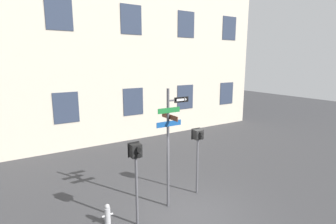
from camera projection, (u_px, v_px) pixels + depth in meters
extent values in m
plane|color=#38383A|center=(191.00, 215.00, 8.58)|extent=(60.00, 60.00, 0.00)
cube|color=beige|center=(96.00, 17.00, 14.61)|extent=(24.00, 0.60, 14.70)
cube|color=#2D384C|center=(66.00, 108.00, 14.24)|extent=(1.34, 0.03, 1.69)
cube|color=#2D384C|center=(133.00, 102.00, 16.34)|extent=(1.34, 0.03, 1.69)
cube|color=#2D384C|center=(185.00, 97.00, 18.43)|extent=(1.34, 0.03, 1.69)
cube|color=#2D384C|center=(227.00, 93.00, 20.53)|extent=(1.34, 0.03, 1.69)
cube|color=#2D384C|center=(59.00, 13.00, 13.30)|extent=(1.34, 0.03, 1.69)
cube|color=#2D384C|center=(131.00, 19.00, 15.39)|extent=(1.34, 0.03, 1.69)
cube|color=#2D384C|center=(186.00, 24.00, 17.49)|extent=(1.34, 0.03, 1.69)
cube|color=#2D384C|center=(229.00, 28.00, 19.58)|extent=(1.34, 0.03, 1.69)
cylinder|color=#4C4C51|center=(168.00, 150.00, 8.72)|extent=(0.09, 0.09, 4.10)
cube|color=#4C4C51|center=(175.00, 100.00, 8.54)|extent=(0.52, 0.05, 0.05)
cube|color=#196B2D|center=(169.00, 110.00, 8.41)|extent=(0.83, 0.02, 0.17)
cube|color=brown|center=(170.00, 117.00, 8.53)|extent=(0.02, 0.94, 0.16)
cube|color=#14478C|center=(169.00, 124.00, 8.49)|extent=(0.93, 0.02, 0.18)
cube|color=black|center=(181.00, 100.00, 8.66)|extent=(0.56, 0.02, 0.18)
cube|color=white|center=(181.00, 100.00, 8.63)|extent=(0.32, 0.01, 0.07)
cone|color=white|center=(186.00, 99.00, 8.73)|extent=(0.10, 0.14, 0.14)
cylinder|color=#4C4C51|center=(137.00, 192.00, 7.87)|extent=(0.08, 0.08, 2.20)
cube|color=black|center=(136.00, 151.00, 7.62)|extent=(0.31, 0.26, 0.39)
cube|color=black|center=(134.00, 149.00, 7.74)|extent=(0.37, 0.02, 0.45)
cylinder|color=black|center=(138.00, 150.00, 7.45)|extent=(0.14, 0.12, 0.14)
cylinder|color=black|center=(139.00, 155.00, 7.48)|extent=(0.14, 0.12, 0.14)
cylinder|color=orange|center=(138.00, 149.00, 7.49)|extent=(0.11, 0.01, 0.11)
cylinder|color=#4C4C51|center=(197.00, 166.00, 9.81)|extent=(0.08, 0.08, 2.15)
cube|color=black|center=(198.00, 134.00, 9.57)|extent=(0.33, 0.26, 0.35)
cube|color=black|center=(196.00, 133.00, 9.69)|extent=(0.39, 0.02, 0.41)
cylinder|color=black|center=(201.00, 134.00, 9.40)|extent=(0.12, 0.12, 0.12)
cylinder|color=black|center=(201.00, 138.00, 9.43)|extent=(0.12, 0.12, 0.12)
cylinder|color=orange|center=(200.00, 133.00, 9.44)|extent=(0.10, 0.01, 0.10)
cylinder|color=#A5A5A8|center=(107.00, 216.00, 8.06)|extent=(0.18, 0.18, 0.53)
sphere|color=#A5A5A8|center=(107.00, 207.00, 8.00)|extent=(0.16, 0.16, 0.16)
cylinder|color=#A5A5A8|center=(103.00, 217.00, 7.99)|extent=(0.08, 0.06, 0.06)
cylinder|color=#A5A5A8|center=(112.00, 214.00, 8.13)|extent=(0.08, 0.06, 0.06)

